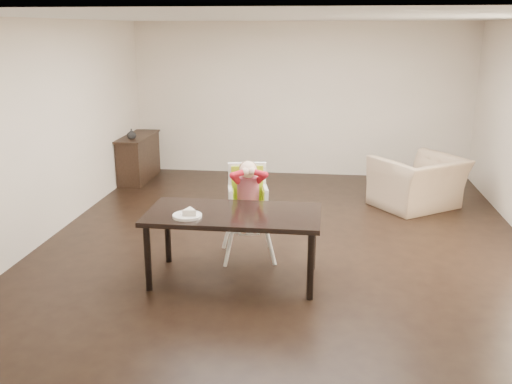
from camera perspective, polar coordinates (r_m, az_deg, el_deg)
ground at (r=7.21m, az=2.94°, el=-4.92°), size 7.00×7.00×0.00m
room_walls at (r=6.77m, az=3.17°, el=9.89°), size 6.02×7.02×2.71m
dining_table at (r=5.92m, az=-2.27°, el=-2.77°), size 1.80×0.90×0.75m
high_chair at (r=6.51m, az=-0.81°, el=0.28°), size 0.57×0.57×1.15m
plate at (r=5.78m, az=-6.81°, el=-2.23°), size 0.37×0.37×0.09m
armchair at (r=8.73m, az=15.95°, el=1.74°), size 1.40×1.30×1.02m
sideboard at (r=10.20m, az=-11.64°, el=3.39°), size 0.44×1.26×0.79m
vase at (r=9.83m, az=-12.34°, el=5.69°), size 0.17×0.18×0.16m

